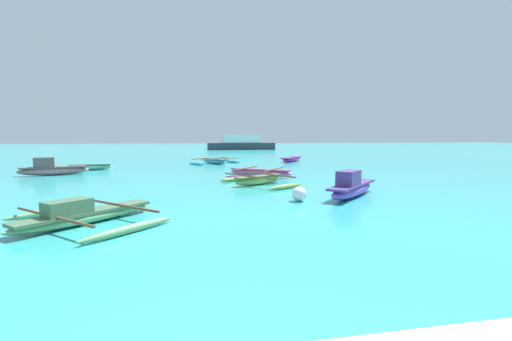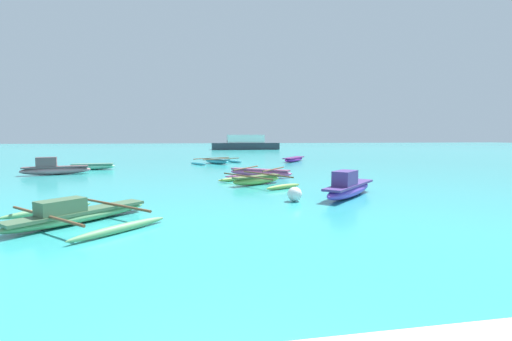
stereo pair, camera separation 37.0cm
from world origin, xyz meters
name	(u,v)px [view 2 (the right image)]	position (x,y,z in m)	size (l,w,h in m)	color
moored_boat_0	(93,166)	(-6.93, 22.35, 0.23)	(2.86, 1.11, 0.41)	#7ACBA6
moored_boat_1	(78,214)	(-3.03, 7.09, 0.22)	(4.36, 4.34, 0.67)	#629C63
moored_boat_2	(260,173)	(3.44, 16.34, 0.22)	(4.07, 4.15, 0.49)	#DD619F
moored_boat_3	(217,161)	(1.63, 26.14, 0.22)	(4.42, 3.96, 0.46)	#41AFC3
moored_boat_4	(257,180)	(2.73, 13.25, 0.22)	(3.55, 4.15, 0.47)	#7FA54A
moored_boat_5	(349,187)	(5.49, 9.47, 0.35)	(3.21, 3.23, 1.00)	#6C42BF
moored_boat_6	(54,169)	(-8.20, 19.36, 0.37)	(3.70, 1.63, 1.04)	#9F6D74
moored_boat_7	(294,159)	(8.58, 27.35, 0.22)	(2.99, 3.65, 0.39)	purple
mooring_buoy_0	(295,194)	(3.29, 8.96, 0.25)	(0.50, 0.50, 0.50)	white
distant_ferry	(245,144)	(8.47, 57.46, 1.05)	(11.72, 2.58, 2.58)	#2D333D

